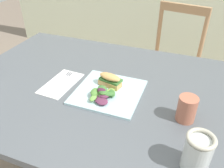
{
  "coord_description": "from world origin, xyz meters",
  "views": [
    {
      "loc": [
        0.46,
        -0.7,
        1.3
      ],
      "look_at": [
        0.17,
        0.06,
        0.76
      ],
      "focal_mm": 36.85,
      "sensor_mm": 36.0,
      "label": 1
    }
  ],
  "objects_px": {
    "mason_jar_iced_tea": "(197,154)",
    "cup_extra_side": "(187,109)",
    "plate_lunch": "(109,92)",
    "dining_table": "(107,109)",
    "fork_on_napkin": "(63,81)",
    "chair_wooden_far": "(170,64)",
    "sandwich_half_front": "(110,80)"
  },
  "relations": [
    {
      "from": "fork_on_napkin",
      "to": "mason_jar_iced_tea",
      "type": "distance_m",
      "value": 0.64
    },
    {
      "from": "chair_wooden_far",
      "to": "sandwich_half_front",
      "type": "distance_m",
      "value": 0.93
    },
    {
      "from": "mason_jar_iced_tea",
      "to": "sandwich_half_front",
      "type": "bearing_deg",
      "value": 141.85
    },
    {
      "from": "cup_extra_side",
      "to": "dining_table",
      "type": "bearing_deg",
      "value": 165.5
    },
    {
      "from": "plate_lunch",
      "to": "cup_extra_side",
      "type": "xyz_separation_m",
      "value": [
        0.31,
        -0.05,
        0.04
      ]
    },
    {
      "from": "dining_table",
      "to": "mason_jar_iced_tea",
      "type": "distance_m",
      "value": 0.5
    },
    {
      "from": "sandwich_half_front",
      "to": "fork_on_napkin",
      "type": "bearing_deg",
      "value": -170.96
    },
    {
      "from": "dining_table",
      "to": "mason_jar_iced_tea",
      "type": "bearing_deg",
      "value": -36.56
    },
    {
      "from": "plate_lunch",
      "to": "cup_extra_side",
      "type": "distance_m",
      "value": 0.32
    },
    {
      "from": "chair_wooden_far",
      "to": "cup_extra_side",
      "type": "xyz_separation_m",
      "value": [
        0.16,
        -0.95,
        0.34
      ]
    },
    {
      "from": "plate_lunch",
      "to": "mason_jar_iced_tea",
      "type": "bearing_deg",
      "value": -34.64
    },
    {
      "from": "plate_lunch",
      "to": "cup_extra_side",
      "type": "relative_size",
      "value": 2.79
    },
    {
      "from": "sandwich_half_front",
      "to": "mason_jar_iced_tea",
      "type": "distance_m",
      "value": 0.47
    },
    {
      "from": "fork_on_napkin",
      "to": "mason_jar_iced_tea",
      "type": "xyz_separation_m",
      "value": [
        0.58,
        -0.26,
        0.05
      ]
    },
    {
      "from": "dining_table",
      "to": "fork_on_napkin",
      "type": "distance_m",
      "value": 0.24
    },
    {
      "from": "sandwich_half_front",
      "to": "dining_table",
      "type": "bearing_deg",
      "value": -142.93
    },
    {
      "from": "plate_lunch",
      "to": "sandwich_half_front",
      "type": "xyz_separation_m",
      "value": [
        -0.01,
        0.04,
        0.03
      ]
    },
    {
      "from": "fork_on_napkin",
      "to": "sandwich_half_front",
      "type": "bearing_deg",
      "value": 9.04
    },
    {
      "from": "plate_lunch",
      "to": "mason_jar_iced_tea",
      "type": "xyz_separation_m",
      "value": [
        0.36,
        -0.25,
        0.05
      ]
    },
    {
      "from": "mason_jar_iced_tea",
      "to": "cup_extra_side",
      "type": "xyz_separation_m",
      "value": [
        -0.05,
        0.19,
        -0.01
      ]
    },
    {
      "from": "dining_table",
      "to": "mason_jar_iced_tea",
      "type": "xyz_separation_m",
      "value": [
        0.38,
        -0.28,
        0.17
      ]
    },
    {
      "from": "dining_table",
      "to": "cup_extra_side",
      "type": "xyz_separation_m",
      "value": [
        0.33,
        -0.09,
        0.17
      ]
    },
    {
      "from": "plate_lunch",
      "to": "sandwich_half_front",
      "type": "relative_size",
      "value": 2.53
    },
    {
      "from": "sandwich_half_front",
      "to": "fork_on_napkin",
      "type": "distance_m",
      "value": 0.22
    },
    {
      "from": "sandwich_half_front",
      "to": "chair_wooden_far",
      "type": "bearing_deg",
      "value": 78.89
    },
    {
      "from": "mason_jar_iced_tea",
      "to": "dining_table",
      "type": "bearing_deg",
      "value": 143.44
    },
    {
      "from": "dining_table",
      "to": "plate_lunch",
      "type": "height_order",
      "value": "plate_lunch"
    },
    {
      "from": "fork_on_napkin",
      "to": "cup_extra_side",
      "type": "height_order",
      "value": "cup_extra_side"
    },
    {
      "from": "dining_table",
      "to": "chair_wooden_far",
      "type": "xyz_separation_m",
      "value": [
        0.18,
        0.86,
        -0.17
      ]
    },
    {
      "from": "dining_table",
      "to": "sandwich_half_front",
      "type": "xyz_separation_m",
      "value": [
        0.01,
        0.01,
        0.16
      ]
    },
    {
      "from": "plate_lunch",
      "to": "mason_jar_iced_tea",
      "type": "relative_size",
      "value": 2.27
    },
    {
      "from": "sandwich_half_front",
      "to": "fork_on_napkin",
      "type": "xyz_separation_m",
      "value": [
        -0.21,
        -0.03,
        -0.03
      ]
    }
  ]
}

